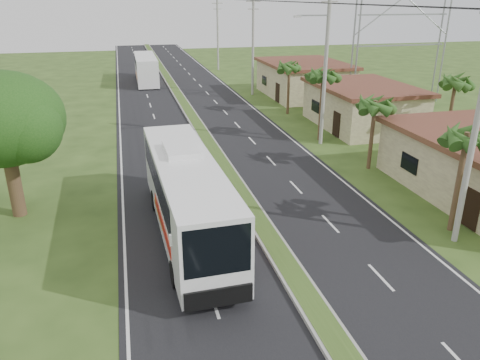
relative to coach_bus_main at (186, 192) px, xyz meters
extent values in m
plane|color=#2E4619|center=(3.67, -5.61, -2.27)|extent=(180.00, 180.00, 0.00)
cube|color=black|center=(3.67, 14.39, -2.26)|extent=(14.00, 160.00, 0.02)
cube|color=gray|center=(3.67, 14.39, -2.17)|extent=(1.20, 160.00, 0.17)
cube|color=#2E4619|center=(3.67, 14.39, -2.08)|extent=(0.95, 160.00, 0.02)
cube|color=silver|center=(-3.03, 14.39, -2.27)|extent=(0.12, 160.00, 0.01)
cube|color=silver|center=(10.37, 14.39, -2.27)|extent=(0.12, 160.00, 0.01)
cube|color=#988C67|center=(17.67, 16.39, -0.59)|extent=(7.00, 10.00, 3.35)
cube|color=#57241E|center=(17.67, 16.39, 1.24)|extent=(7.60, 10.60, 0.32)
cube|color=#988C67|center=(17.67, 30.39, -0.52)|extent=(8.00, 11.00, 3.50)
cube|color=#57241E|center=(17.67, 30.39, 1.39)|extent=(8.60, 11.60, 0.32)
cylinder|color=#473321|center=(12.67, -2.61, 0.23)|extent=(0.26, 0.26, 5.00)
cylinder|color=#473321|center=(13.07, 6.39, 0.03)|extent=(0.26, 0.26, 4.60)
cylinder|color=#473321|center=(12.47, 13.39, 0.43)|extent=(0.26, 0.26, 5.40)
cylinder|color=#473321|center=(12.97, 22.39, 0.13)|extent=(0.26, 0.26, 4.80)
cylinder|color=#473321|center=(21.17, 9.39, 0.33)|extent=(0.26, 0.26, 5.20)
cylinder|color=#473321|center=(-8.33, 4.39, -0.27)|extent=(0.70, 0.70, 4.00)
ellipsoid|color=#194011|center=(-8.33, 4.39, 2.93)|extent=(6.00, 6.00, 4.68)
sphere|color=#194011|center=(-7.13, 3.39, 2.63)|extent=(3.40, 3.40, 3.40)
cylinder|color=gray|center=(12.17, -3.61, 3.23)|extent=(0.28, 0.28, 11.00)
cylinder|color=gray|center=(12.17, 12.39, 3.73)|extent=(0.28, 0.28, 12.00)
cube|color=gray|center=(12.17, 12.39, 8.13)|extent=(1.20, 0.10, 0.10)
cube|color=gray|center=(10.97, 12.39, 7.23)|extent=(2.40, 0.10, 0.10)
cylinder|color=gray|center=(12.17, 32.39, 3.23)|extent=(0.28, 0.28, 11.00)
cube|color=gray|center=(12.17, 32.39, 7.93)|extent=(1.60, 0.12, 0.12)
cube|color=gray|center=(12.17, 32.39, 7.13)|extent=(1.20, 0.10, 0.10)
cylinder|color=gray|center=(12.17, 52.39, 2.98)|extent=(0.28, 0.28, 10.50)
cube|color=gray|center=(12.17, 52.39, 7.43)|extent=(1.60, 0.12, 0.12)
cube|color=gray|center=(12.17, 52.39, 6.63)|extent=(1.20, 0.10, 0.10)
cylinder|color=gray|center=(20.67, 23.89, 3.73)|extent=(0.18, 0.18, 12.00)
cylinder|color=gray|center=(30.67, 23.89, 3.73)|extent=(0.18, 0.18, 12.00)
cylinder|color=gray|center=(20.67, 24.89, 3.73)|extent=(0.18, 0.18, 12.00)
cylinder|color=gray|center=(30.67, 24.89, 3.73)|extent=(0.18, 0.18, 12.00)
cube|color=gray|center=(25.67, 24.39, 3.73)|extent=(10.00, 0.14, 0.14)
cube|color=gray|center=(25.67, 24.39, 6.73)|extent=(10.00, 0.14, 0.14)
cube|color=white|center=(0.00, -0.06, -0.12)|extent=(3.04, 12.83, 3.35)
cube|color=black|center=(-0.02, 0.58, 0.62)|extent=(3.01, 10.28, 1.34)
cube|color=black|center=(0.19, -6.38, 0.42)|extent=(2.39, 0.21, 1.88)
cube|color=red|center=(0.04, -1.34, -0.78)|extent=(2.87, 5.61, 0.58)
cube|color=gold|center=(-0.01, 0.26, -1.05)|extent=(2.80, 3.27, 0.27)
cube|color=white|center=(-0.04, 1.21, 1.71)|extent=(1.56, 2.60, 0.30)
cylinder|color=black|center=(-1.08, -4.14, -1.71)|extent=(0.37, 1.12, 1.11)
cylinder|color=black|center=(1.32, -4.06, -1.71)|extent=(0.37, 1.12, 1.11)
cylinder|color=black|center=(-1.30, 3.30, -1.71)|extent=(0.37, 1.12, 1.11)
cylinder|color=black|center=(1.10, 3.38, -1.71)|extent=(0.37, 1.12, 1.11)
cube|color=white|center=(0.70, 43.78, -0.47)|extent=(2.69, 11.86, 3.29)
cube|color=black|center=(0.70, 44.29, 0.52)|extent=(2.71, 8.77, 1.12)
cube|color=#D55B15|center=(0.69, 42.75, -1.09)|extent=(2.68, 5.68, 0.36)
cylinder|color=black|center=(-0.48, 38.90, -1.77)|extent=(0.32, 0.99, 0.99)
cylinder|color=black|center=(1.78, 38.88, -1.77)|extent=(0.32, 0.99, 0.99)
cylinder|color=black|center=(-0.39, 48.16, -1.77)|extent=(0.32, 0.99, 0.99)
cylinder|color=black|center=(1.87, 48.14, -1.77)|extent=(0.32, 0.99, 0.99)
imported|color=black|center=(1.67, 5.91, -1.80)|extent=(1.62, 0.67, 0.94)
imported|color=maroon|center=(1.67, 5.91, -0.88)|extent=(0.66, 0.49, 1.67)
camera|label=1|loc=(-2.43, -20.12, 8.57)|focal=35.00mm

